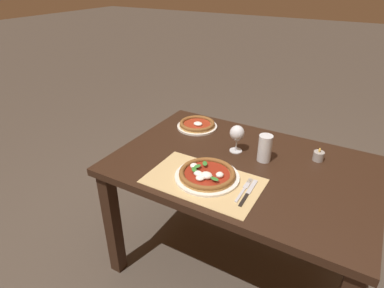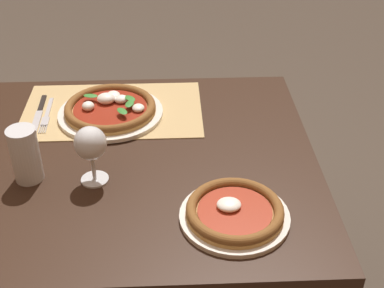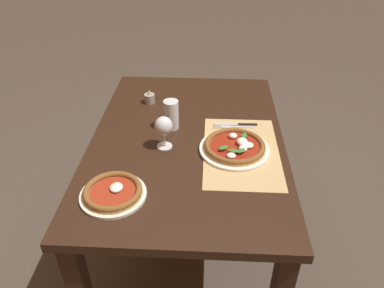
% 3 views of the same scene
% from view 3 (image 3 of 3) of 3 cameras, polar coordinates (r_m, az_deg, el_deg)
% --- Properties ---
extents(ground_plane, '(24.00, 24.00, 0.00)m').
position_cam_3_polar(ground_plane, '(2.26, -0.56, -14.85)').
color(ground_plane, '#473D33').
extents(dining_table, '(1.32, 0.90, 0.74)m').
position_cam_3_polar(dining_table, '(1.82, -0.67, -1.72)').
color(dining_table, black).
rests_on(dining_table, ground).
extents(paper_placemat, '(0.54, 0.33, 0.00)m').
position_cam_3_polar(paper_placemat, '(1.68, 7.51, -1.08)').
color(paper_placemat, tan).
rests_on(paper_placemat, dining_table).
extents(pizza_near, '(0.31, 0.31, 0.05)m').
position_cam_3_polar(pizza_near, '(1.67, 6.56, -0.42)').
color(pizza_near, silver).
rests_on(pizza_near, paper_placemat).
extents(pizza_far, '(0.25, 0.25, 0.04)m').
position_cam_3_polar(pizza_far, '(1.46, -11.95, -7.21)').
color(pizza_far, silver).
rests_on(pizza_far, dining_table).
extents(wine_glass, '(0.08, 0.08, 0.16)m').
position_cam_3_polar(wine_glass, '(1.64, -4.34, 2.59)').
color(wine_glass, silver).
rests_on(wine_glass, dining_table).
extents(pint_glass, '(0.07, 0.07, 0.15)m').
position_cam_3_polar(pint_glass, '(1.80, -3.18, 4.40)').
color(pint_glass, silver).
rests_on(pint_glass, dining_table).
extents(fork, '(0.02, 0.20, 0.00)m').
position_cam_3_polar(fork, '(1.84, 6.30, 2.59)').
color(fork, '#B7B7BC').
rests_on(fork, paper_placemat).
extents(knife, '(0.02, 0.22, 0.01)m').
position_cam_3_polar(knife, '(1.86, 6.62, 2.99)').
color(knife, black).
rests_on(knife, paper_placemat).
extents(votive_candle, '(0.06, 0.06, 0.07)m').
position_cam_3_polar(votive_candle, '(2.06, -6.48, 6.87)').
color(votive_candle, gray).
rests_on(votive_candle, dining_table).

